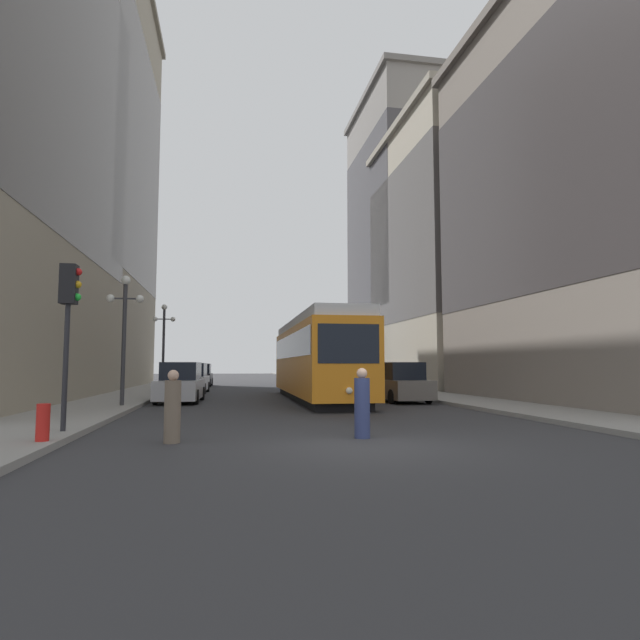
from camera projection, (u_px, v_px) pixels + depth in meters
name	position (u px, v px, depth m)	size (l,w,h in m)	color
ground_plane	(370.00, 447.00, 10.93)	(200.00, 200.00, 0.00)	#303033
sidewalk_left	(172.00, 383.00, 48.80)	(3.18, 120.00, 0.15)	gray
sidewalk_right	(338.00, 382.00, 51.54)	(3.18, 120.00, 0.15)	gray
streetcar	(316.00, 357.00, 25.85)	(2.78, 15.06, 3.89)	black
transit_bus	(325.00, 362.00, 41.08)	(2.85, 11.75, 3.45)	black
parked_car_left_near	(200.00, 376.00, 42.53)	(1.96, 4.64, 1.82)	black
parked_car_left_mid	(192.00, 379.00, 32.05)	(2.04, 4.73, 1.82)	black
parked_car_right_far	(399.00, 383.00, 24.48)	(2.05, 4.45, 1.82)	black
parked_car_left_far	(181.00, 384.00, 24.16)	(2.05, 4.72, 1.82)	black
pedestrian_crossing_near	(362.00, 405.00, 12.27)	(0.36, 0.36, 1.62)	navy
pedestrian_crossing_far	(173.00, 409.00, 11.49)	(0.35, 0.35, 1.58)	#6B5B4C
traffic_light_near_left	(69.00, 302.00, 12.56)	(0.47, 0.36, 3.93)	#232328
lamp_post_left_near	(125.00, 319.00, 20.59)	(1.41, 0.36, 5.04)	#333338
lamp_post_left_far	(164.00, 333.00, 33.60)	(1.41, 0.36, 5.42)	#333338
fire_hydrant	(43.00, 422.00, 10.70)	(0.26, 0.26, 0.75)	red
building_left_midblock	(71.00, 167.00, 39.28)	(10.75, 19.96, 31.77)	gray
building_right_corner	(471.00, 253.00, 40.25)	(12.37, 15.00, 19.88)	#B2A893
building_right_midblock	(438.00, 237.00, 49.69)	(14.85, 14.67, 26.72)	gray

